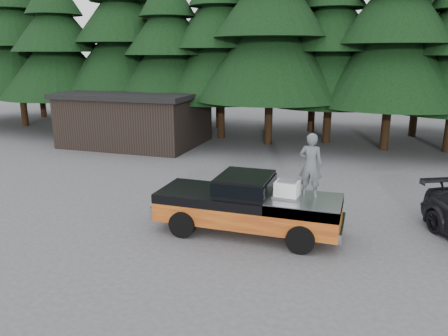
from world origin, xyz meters
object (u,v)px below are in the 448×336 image
(air_compressor, at_px, (287,190))
(man_on_bed, at_px, (311,165))
(pickup_truck, at_px, (248,213))
(utility_building, at_px, (136,118))

(air_compressor, height_order, man_on_bed, man_on_bed)
(air_compressor, xyz_separation_m, man_on_bed, (0.64, 0.33, 0.75))
(pickup_truck, relative_size, man_on_bed, 3.01)
(man_on_bed, bearing_deg, pickup_truck, 16.50)
(pickup_truck, height_order, man_on_bed, man_on_bed)
(pickup_truck, distance_m, utility_building, 15.74)
(air_compressor, relative_size, man_on_bed, 0.36)
(air_compressor, bearing_deg, man_on_bed, 31.72)
(air_compressor, bearing_deg, utility_building, 139.33)
(pickup_truck, bearing_deg, man_on_bed, 9.45)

